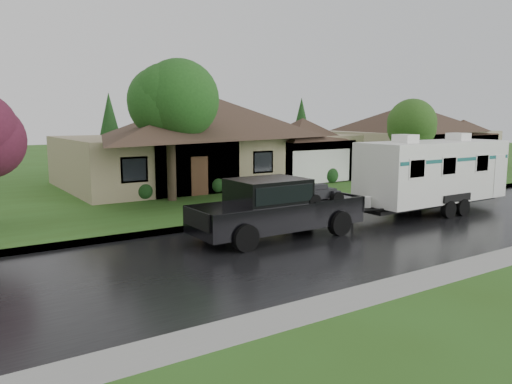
% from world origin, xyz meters
% --- Properties ---
extents(ground, '(140.00, 140.00, 0.00)m').
position_xyz_m(ground, '(0.00, 0.00, 0.00)').
color(ground, '#30551A').
rests_on(ground, ground).
extents(road, '(140.00, 8.00, 0.01)m').
position_xyz_m(road, '(0.00, -2.00, 0.01)').
color(road, black).
rests_on(road, ground).
extents(curb, '(140.00, 0.50, 0.15)m').
position_xyz_m(curb, '(0.00, 2.25, 0.07)').
color(curb, gray).
rests_on(curb, ground).
extents(lawn, '(140.00, 26.00, 0.15)m').
position_xyz_m(lawn, '(0.00, 15.00, 0.07)').
color(lawn, '#30551A').
rests_on(lawn, ground).
extents(house_main, '(19.44, 10.80, 6.90)m').
position_xyz_m(house_main, '(2.29, 13.84, 3.59)').
color(house_main, tan).
rests_on(house_main, lawn).
extents(house_neighbor, '(15.12, 9.72, 6.45)m').
position_xyz_m(house_neighbor, '(22.27, 14.34, 3.32)').
color(house_neighbor, tan).
rests_on(house_neighbor, lawn).
extents(tree_left_green, '(4.24, 4.24, 7.02)m').
position_xyz_m(tree_left_green, '(-3.15, 8.31, 5.02)').
color(tree_left_green, '#382B1E').
rests_on(tree_left_green, lawn).
extents(tree_right_green, '(3.16, 3.16, 5.24)m').
position_xyz_m(tree_right_green, '(12.85, 6.51, 3.78)').
color(tree_right_green, '#382B1E').
rests_on(tree_right_green, lawn).
extents(shrub_row, '(13.60, 1.00, 1.00)m').
position_xyz_m(shrub_row, '(2.00, 9.30, 0.65)').
color(shrub_row, '#143814').
rests_on(shrub_row, lawn).
extents(pickup_truck, '(6.51, 2.48, 2.17)m').
position_xyz_m(pickup_truck, '(-3.01, -0.49, 1.16)').
color(pickup_truck, black).
rests_on(pickup_truck, ground).
extents(travel_trailer, '(8.03, 2.82, 3.60)m').
position_xyz_m(travel_trailer, '(5.81, -0.49, 1.91)').
color(travel_trailer, white).
rests_on(travel_trailer, ground).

